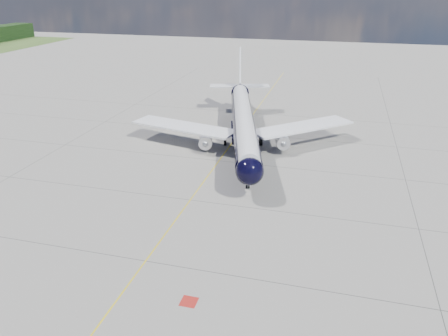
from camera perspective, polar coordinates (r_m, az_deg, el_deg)
The scene contains 4 objects.
ground at distance 79.10m, azimuth 0.32°, elevation 2.29°, with size 320.00×320.00×0.00m, color gray.
taxiway_centerline at distance 74.62m, azimuth -0.66°, elevation 0.96°, with size 0.16×160.00×0.01m, color #DABE0B.
red_marking at distance 44.02m, azimuth -4.61°, elevation -17.00°, with size 1.60×1.60×0.01m, color maroon.
main_airliner at distance 80.70m, azimuth 2.54°, elevation 6.17°, with size 40.86×50.61×14.86m.
Camera 1 is at (18.74, -41.38, 28.48)m, focal length 35.00 mm.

